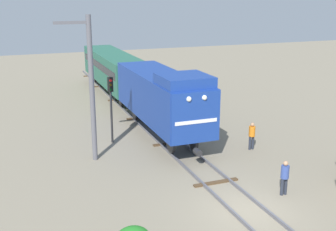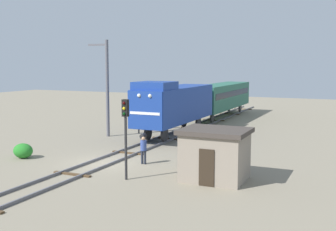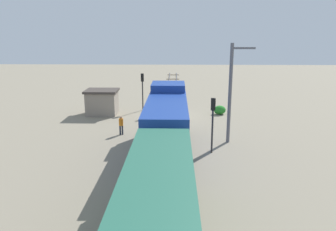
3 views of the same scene
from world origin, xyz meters
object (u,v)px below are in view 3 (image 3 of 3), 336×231
(traffic_signal_mid, at_px, (213,115))
(passenger_car_leading, at_px, (156,222))
(traffic_signal_near, at_px, (142,85))
(worker_by_signal, at_px, (121,124))
(worker_near_track, at_px, (147,109))
(relay_hut, at_px, (102,102))
(locomotive, at_px, (167,117))
(catenary_mast, at_px, (231,91))

(traffic_signal_mid, bearing_deg, passenger_car_leading, 75.77)
(traffic_signal_near, xyz_separation_m, worker_by_signal, (1.00, 9.25, -1.98))
(worker_near_track, bearing_deg, worker_by_signal, 119.22)
(traffic_signal_mid, distance_m, relay_hut, 15.97)
(locomotive, height_order, passenger_car_leading, locomotive)
(locomotive, xyz_separation_m, worker_by_signal, (4.20, -4.31, -1.78))
(traffic_signal_near, relative_size, catenary_mast, 0.53)
(traffic_signal_near, bearing_deg, locomotive, 103.27)
(locomotive, bearing_deg, traffic_signal_near, -76.73)
(locomotive, bearing_deg, catenary_mast, -153.27)
(worker_near_track, distance_m, relay_hut, 5.35)
(relay_hut, bearing_deg, locomotive, 122.78)
(traffic_signal_mid, bearing_deg, worker_by_signal, -29.16)
(locomotive, xyz_separation_m, passenger_car_leading, (0.00, 13.34, -0.25))
(locomotive, xyz_separation_m, traffic_signal_mid, (-3.40, -0.07, 0.16))
(passenger_car_leading, height_order, catenary_mast, catenary_mast)
(passenger_car_leading, xyz_separation_m, traffic_signal_mid, (-3.40, -13.41, 0.41))
(worker_by_signal, bearing_deg, traffic_signal_mid, 129.87)
(passenger_car_leading, bearing_deg, catenary_mast, -107.67)
(passenger_car_leading, relative_size, worker_near_track, 8.24)
(locomotive, bearing_deg, worker_by_signal, -45.76)
(traffic_signal_mid, height_order, worker_by_signal, traffic_signal_mid)
(passenger_car_leading, relative_size, traffic_signal_near, 3.27)
(traffic_signal_mid, relative_size, relay_hut, 1.21)
(passenger_car_leading, distance_m, relay_hut, 26.11)
(locomotive, height_order, catenary_mast, catenary_mast)
(traffic_signal_near, xyz_separation_m, traffic_signal_mid, (-6.60, 13.50, -0.04))
(passenger_car_leading, distance_m, worker_near_track, 23.59)
(locomotive, distance_m, worker_by_signal, 6.28)
(traffic_signal_mid, height_order, worker_near_track, traffic_signal_mid)
(locomotive, height_order, worker_near_track, locomotive)
(passenger_car_leading, height_order, traffic_signal_near, traffic_signal_near)
(traffic_signal_mid, xyz_separation_m, worker_by_signal, (7.60, -4.24, -1.94))
(traffic_signal_mid, distance_m, catenary_mast, 3.28)
(traffic_signal_near, relative_size, traffic_signal_mid, 1.02)
(traffic_signal_near, distance_m, worker_near_track, 4.09)
(catenary_mast, bearing_deg, locomotive, 26.73)
(passenger_car_leading, relative_size, traffic_signal_mid, 3.32)
(passenger_car_leading, distance_m, catenary_mast, 16.76)
(worker_by_signal, bearing_deg, worker_near_track, -128.29)
(worker_near_track, bearing_deg, locomotive, 149.93)
(catenary_mast, relative_size, relay_hut, 2.31)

